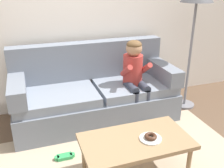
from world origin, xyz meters
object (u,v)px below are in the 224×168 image
couch (95,94)px  floor_lamp (197,1)px  person_child (135,74)px  toy_controller (65,157)px  coffee_table (136,143)px  donut (151,136)px

couch → floor_lamp: size_ratio=1.20×
couch → person_child: 0.63m
couch → toy_controller: bearing=-125.7°
coffee_table → toy_controller: 0.86m
coffee_table → couch: bearing=92.6°
person_child → toy_controller: bearing=-151.8°
coffee_table → toy_controller: size_ratio=4.59×
donut → floor_lamp: 2.02m
person_child → donut: bearing=-106.0°
couch → coffee_table: 1.26m
donut → toy_controller: (-0.75, 0.52, -0.44)m
person_child → toy_controller: (-1.06, -0.57, -0.65)m
toy_controller → person_child: bearing=1.8°
donut → toy_controller: 1.01m
person_child → toy_controller: person_child is taller
donut → floor_lamp: floor_lamp is taller
coffee_table → toy_controller: coffee_table is taller
toy_controller → floor_lamp: size_ratio=0.13×
coffee_table → donut: size_ratio=8.65×
toy_controller → donut: bearing=-61.0°
coffee_table → floor_lamp: 2.12m
couch → donut: (0.19, -1.30, 0.10)m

